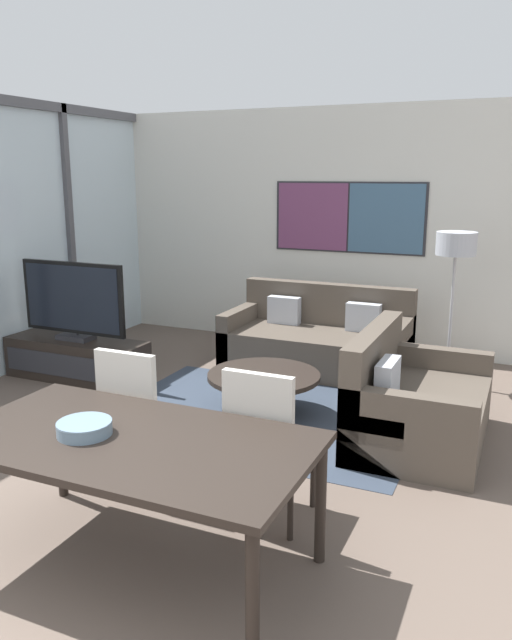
# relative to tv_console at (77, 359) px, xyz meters

# --- Properties ---
(wall_back) EXTENTS (6.62, 0.09, 2.80)m
(wall_back) POSITION_rel_tv_console_xyz_m (2.02, 2.32, 1.20)
(wall_back) COLOR silver
(wall_back) RESTS_ON ground_plane
(area_rug) EXTENTS (2.64, 1.89, 0.01)m
(area_rug) POSITION_rel_tv_console_xyz_m (2.12, -0.13, -0.20)
(area_rug) COLOR #333D4C
(area_rug) RESTS_ON ground_plane
(tv_console) EXTENTS (1.49, 0.48, 0.41)m
(tv_console) POSITION_rel_tv_console_xyz_m (0.00, 0.00, 0.00)
(tv_console) COLOR black
(tv_console) RESTS_ON ground_plane
(television) EXTENTS (1.20, 0.20, 0.79)m
(television) POSITION_rel_tv_console_xyz_m (0.00, 0.00, 0.60)
(television) COLOR #2D2D33
(television) RESTS_ON tv_console
(sofa_main) EXTENTS (1.91, 0.94, 0.87)m
(sofa_main) POSITION_rel_tv_console_xyz_m (2.12, 1.36, 0.07)
(sofa_main) COLOR #51473D
(sofa_main) RESTS_ON ground_plane
(sofa_side) EXTENTS (0.94, 1.40, 0.87)m
(sofa_side) POSITION_rel_tv_console_xyz_m (3.37, -0.15, 0.07)
(sofa_side) COLOR #51473D
(sofa_side) RESTS_ON ground_plane
(coffee_table) EXTENTS (0.97, 0.97, 0.38)m
(coffee_table) POSITION_rel_tv_console_xyz_m (2.12, -0.13, 0.08)
(coffee_table) COLOR black
(coffee_table) RESTS_ON ground_plane
(dining_table) EXTENTS (1.87, 1.00, 0.74)m
(dining_table) POSITION_rel_tv_console_xyz_m (2.35, -2.38, 0.47)
(dining_table) COLOR black
(dining_table) RESTS_ON ground_plane
(dining_chair_left) EXTENTS (0.46, 0.46, 0.98)m
(dining_chair_left) POSITION_rel_tv_console_xyz_m (1.89, -1.66, 0.33)
(dining_chair_left) COLOR beige
(dining_chair_left) RESTS_ON ground_plane
(dining_chair_centre) EXTENTS (0.46, 0.46, 0.98)m
(dining_chair_centre) POSITION_rel_tv_console_xyz_m (2.81, -1.70, 0.33)
(dining_chair_centre) COLOR beige
(dining_chair_centre) RESTS_ON ground_plane
(fruit_bowl) EXTENTS (0.28, 0.28, 0.07)m
(fruit_bowl) POSITION_rel_tv_console_xyz_m (2.11, -2.44, 0.57)
(fruit_bowl) COLOR slate
(fruit_bowl) RESTS_ON dining_table
(floor_lamp) EXTENTS (0.38, 0.38, 1.51)m
(floor_lamp) POSITION_rel_tv_console_xyz_m (3.47, 1.35, 1.09)
(floor_lamp) COLOR #2D2D33
(floor_lamp) RESTS_ON ground_plane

